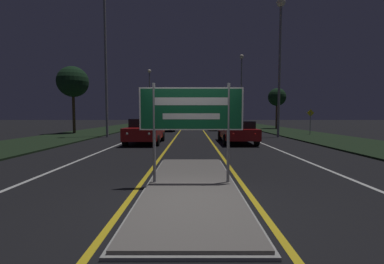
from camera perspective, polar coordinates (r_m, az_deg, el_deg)
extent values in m
plane|color=black|center=(5.04, -0.08, -15.84)|extent=(160.00, 160.00, 0.00)
cube|color=#999993|center=(6.23, -0.03, -11.72)|extent=(2.10, 6.31, 0.05)
cube|color=#66605B|center=(6.22, -0.03, -11.50)|extent=(1.98, 6.19, 0.10)
cube|color=black|center=(26.56, -20.86, 0.01)|extent=(5.00, 100.00, 0.08)
cube|color=black|center=(26.55, 21.06, 0.01)|extent=(5.00, 100.00, 0.08)
cube|color=gold|center=(29.82, -2.29, 0.58)|extent=(0.12, 70.00, 0.01)
cube|color=gold|center=(29.81, 2.49, 0.58)|extent=(0.12, 70.00, 0.01)
cube|color=silver|center=(30.09, -7.92, 0.58)|extent=(0.12, 70.00, 0.01)
cube|color=silver|center=(30.08, 8.13, 0.58)|extent=(0.12, 70.00, 0.01)
cube|color=silver|center=(30.65, -13.48, 0.57)|extent=(0.10, 70.00, 0.01)
cube|color=silver|center=(30.64, 13.69, 0.56)|extent=(0.10, 70.00, 0.01)
cylinder|color=gray|center=(6.08, -8.27, -0.26)|extent=(0.07, 0.07, 2.33)
cylinder|color=gray|center=(6.08, 8.21, -0.26)|extent=(0.07, 0.07, 2.33)
cube|color=#0F512D|center=(6.00, -0.03, 5.16)|extent=(2.42, 0.04, 0.99)
cube|color=white|center=(5.98, -0.03, 5.17)|extent=(2.42, 0.00, 0.99)
cube|color=#0F512D|center=(5.98, -0.03, 5.17)|extent=(2.35, 0.01, 0.93)
cube|color=white|center=(5.98, -0.04, 6.83)|extent=(1.69, 0.01, 0.18)
cube|color=white|center=(5.97, -0.03, 3.50)|extent=(1.33, 0.01, 0.14)
cylinder|color=gray|center=(20.77, -18.48, 13.91)|extent=(0.18, 0.18, 10.79)
cylinder|color=gray|center=(39.58, -9.25, 7.19)|extent=(0.18, 0.18, 8.09)
sphere|color=#F9EAC6|center=(40.05, -9.32, 13.20)|extent=(0.53, 0.53, 0.53)
cylinder|color=gray|center=(20.72, 19.00, 12.45)|extent=(0.18, 0.18, 9.74)
sphere|color=#F9EAC6|center=(22.07, 19.32, 25.55)|extent=(0.64, 0.64, 0.64)
cylinder|color=gray|center=(35.09, 11.02, 8.52)|extent=(0.18, 0.18, 9.20)
sphere|color=#F9EAC6|center=(35.80, 11.12, 16.13)|extent=(0.54, 0.54, 0.54)
cube|color=maroon|center=(15.77, 10.04, -0.14)|extent=(1.82, 4.49, 0.61)
cube|color=black|center=(15.48, 10.23, 1.67)|extent=(1.60, 2.33, 0.41)
sphere|color=red|center=(13.48, 9.31, -0.48)|extent=(0.14, 0.14, 0.14)
sphere|color=red|center=(13.71, 13.96, -0.47)|extent=(0.14, 0.14, 0.14)
cylinder|color=black|center=(17.05, 6.35, -0.84)|extent=(0.22, 0.62, 0.62)
cylinder|color=black|center=(17.32, 12.07, -0.83)|extent=(0.22, 0.62, 0.62)
cylinder|color=black|center=(14.29, 7.56, -1.75)|extent=(0.22, 0.62, 0.62)
cylinder|color=black|center=(14.62, 14.32, -1.71)|extent=(0.22, 0.62, 0.62)
cube|color=#B7B7BC|center=(28.94, 5.79, 1.67)|extent=(1.78, 4.69, 0.62)
cube|color=black|center=(28.64, 5.85, 2.72)|extent=(1.57, 2.44, 0.45)
sphere|color=red|center=(26.57, 5.10, 1.65)|extent=(0.14, 0.14, 0.14)
sphere|color=red|center=(26.69, 7.46, 1.64)|extent=(0.14, 0.14, 0.14)
cylinder|color=black|center=(30.33, 3.92, 1.19)|extent=(0.22, 0.60, 0.60)
cylinder|color=black|center=(30.49, 7.11, 1.19)|extent=(0.22, 0.60, 0.60)
cylinder|color=black|center=(27.43, 4.32, 0.91)|extent=(0.22, 0.60, 0.60)
cylinder|color=black|center=(27.61, 7.84, 0.91)|extent=(0.22, 0.60, 0.60)
cube|color=black|center=(39.49, 8.34, 2.31)|extent=(1.79, 4.32, 0.62)
cube|color=black|center=(39.22, 8.41, 3.11)|extent=(1.57, 2.24, 0.50)
sphere|color=red|center=(37.30, 7.97, 2.34)|extent=(0.14, 0.14, 0.14)
sphere|color=red|center=(37.46, 9.65, 2.33)|extent=(0.14, 0.14, 0.14)
cylinder|color=black|center=(40.72, 6.88, 1.93)|extent=(0.22, 0.71, 0.71)
cylinder|color=black|center=(40.95, 9.25, 1.91)|extent=(0.22, 0.71, 0.71)
cylinder|color=black|center=(38.06, 7.36, 1.79)|extent=(0.22, 0.71, 0.71)
cylinder|color=black|center=(38.31, 9.89, 1.78)|extent=(0.22, 0.71, 0.71)
cube|color=silver|center=(50.99, 3.23, 2.66)|extent=(1.87, 4.76, 0.59)
cube|color=black|center=(50.69, 3.25, 3.23)|extent=(1.65, 2.48, 0.44)
sphere|color=red|center=(48.60, 2.69, 2.69)|extent=(0.14, 0.14, 0.14)
sphere|color=red|center=(48.67, 4.06, 2.68)|extent=(0.14, 0.14, 0.14)
cylinder|color=black|center=(52.43, 2.16, 2.37)|extent=(0.22, 0.70, 0.70)
cylinder|color=black|center=(52.52, 4.12, 2.36)|extent=(0.22, 0.70, 0.70)
cylinder|color=black|center=(49.48, 2.28, 2.28)|extent=(0.22, 0.70, 0.70)
cylinder|color=black|center=(49.58, 4.35, 2.27)|extent=(0.22, 0.70, 0.70)
cube|color=maroon|center=(15.45, -10.17, -0.12)|extent=(1.82, 4.15, 0.68)
cube|color=black|center=(15.67, -10.03, 2.06)|extent=(1.60, 2.16, 0.48)
sphere|color=white|center=(13.56, -14.08, -0.36)|extent=(0.14, 0.14, 0.14)
sphere|color=white|center=(13.33, -9.36, -0.36)|extent=(0.14, 0.14, 0.14)
cylinder|color=black|center=(14.42, -14.48, -1.82)|extent=(0.22, 0.61, 0.61)
cylinder|color=black|center=(14.08, -7.60, -1.86)|extent=(0.22, 0.61, 0.61)
cylinder|color=black|center=(16.91, -12.28, -0.97)|extent=(0.22, 0.61, 0.61)
cylinder|color=black|center=(16.62, -6.41, -0.98)|extent=(0.22, 0.61, 0.61)
cube|color=navy|center=(27.35, -5.54, 1.66)|extent=(1.89, 4.80, 0.64)
cube|color=black|center=(27.62, -5.49, 2.92)|extent=(1.67, 2.49, 0.55)
sphere|color=white|center=(25.05, -7.42, 1.63)|extent=(0.14, 0.14, 0.14)
sphere|color=white|center=(24.93, -4.74, 1.64)|extent=(0.14, 0.14, 0.14)
cylinder|color=black|center=(26.00, -7.85, 0.82)|extent=(0.22, 0.69, 0.69)
cylinder|color=black|center=(25.81, -3.86, 0.83)|extent=(0.22, 0.69, 0.69)
cylinder|color=black|center=(28.94, -7.03, 1.13)|extent=(0.22, 0.69, 0.69)
cylinder|color=black|center=(28.77, -3.45, 1.14)|extent=(0.22, 0.69, 0.69)
cylinder|color=gray|center=(23.21, 24.93, 1.75)|extent=(0.06, 0.06, 1.83)
cube|color=yellow|center=(23.20, 24.99, 3.87)|extent=(0.60, 0.02, 0.60)
cylinder|color=#4C3823|center=(25.14, -24.66, 4.28)|extent=(0.24, 0.24, 3.93)
sphere|color=black|center=(25.31, -24.83, 10.10)|extent=(2.69, 2.69, 2.69)
cylinder|color=#4C3823|center=(32.05, 18.44, 3.66)|extent=(0.24, 0.24, 3.25)
sphere|color=black|center=(32.12, 18.52, 7.39)|extent=(2.08, 2.08, 2.08)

